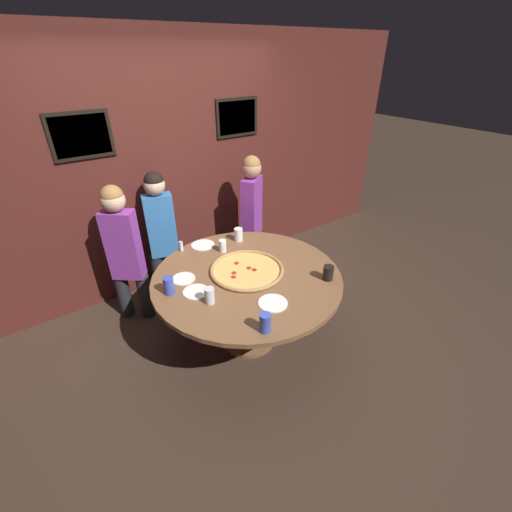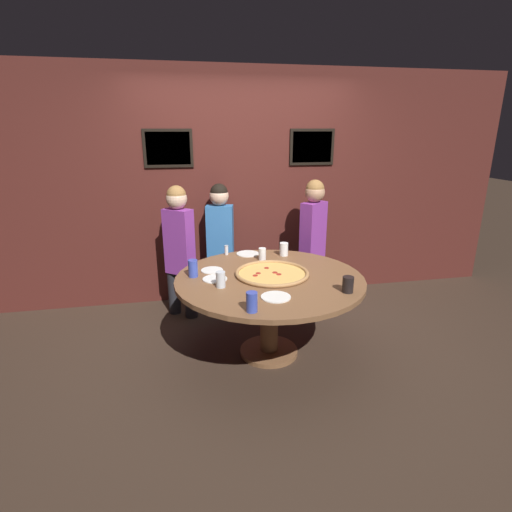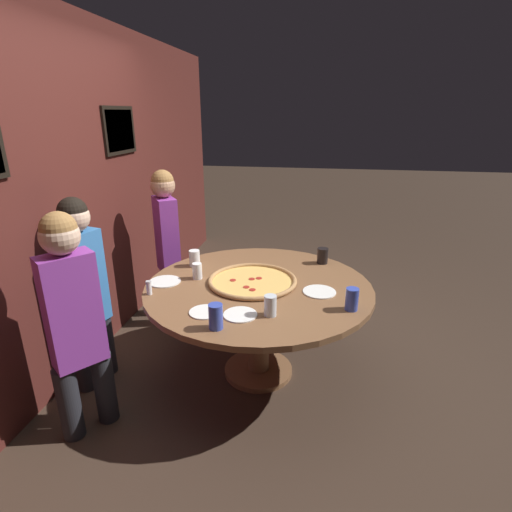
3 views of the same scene
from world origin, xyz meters
name	(u,v)px [view 3 (image 3 of 3)]	position (x,y,z in m)	size (l,w,h in m)	color
ground_plane	(258,372)	(0.00, 0.00, 0.00)	(24.00, 24.00, 0.00)	#38281E
back_wall	(67,200)	(0.00, 1.41, 1.30)	(6.40, 0.08, 2.60)	#4C1E19
dining_table	(259,301)	(0.00, 0.00, 0.61)	(1.62, 1.62, 0.74)	brown
giant_pizza	(252,281)	(0.03, 0.05, 0.75)	(0.64, 0.64, 0.03)	#EAB75B
drink_cup_front_edge	(270,306)	(-0.44, -0.15, 0.81)	(0.08, 0.08, 0.13)	silver
drink_cup_far_left	(323,256)	(0.52, -0.44, 0.80)	(0.09, 0.09, 0.13)	black
drink_cup_near_left	(352,299)	(-0.27, -0.63, 0.81)	(0.08, 0.08, 0.14)	#384CB7
drink_cup_by_shaker	(216,317)	(-0.64, 0.14, 0.81)	(0.08, 0.08, 0.15)	#384CB7
drink_cup_beside_pizza	(197,271)	(0.03, 0.46, 0.80)	(0.07, 0.07, 0.12)	white
drink_cup_centre_back	(195,258)	(0.28, 0.56, 0.81)	(0.08, 0.08, 0.13)	white
white_plate_near_front	(319,292)	(-0.05, -0.43, 0.74)	(0.23, 0.23, 0.01)	white
white_plate_left_side	(165,281)	(-0.07, 0.68, 0.74)	(0.23, 0.23, 0.01)	white
white_plate_far_back	(205,312)	(-0.47, 0.25, 0.74)	(0.20, 0.20, 0.01)	white
white_plate_right_side	(240,315)	(-0.47, 0.03, 0.74)	(0.21, 0.21, 0.01)	white
condiment_shaker	(149,288)	(-0.28, 0.70, 0.79)	(0.04, 0.04, 0.10)	silver
diner_side_left	(167,238)	(0.72, 0.97, 0.81)	(0.36, 0.32, 1.43)	#232328
diner_far_left	(74,315)	(-0.74, 0.95, 0.80)	(0.36, 0.32, 1.41)	#232328
diner_side_right	(84,283)	(-0.29, 1.17, 0.79)	(0.37, 0.22, 1.39)	#232328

